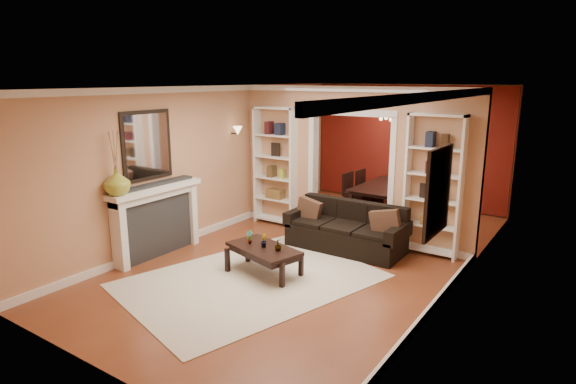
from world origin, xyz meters
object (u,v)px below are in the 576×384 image
Objects in this scene: sofa at (346,227)px; dining_table at (388,200)px; fireplace at (158,221)px; bookshelf_left at (276,167)px; coffee_table at (264,261)px; bookshelf_right at (434,186)px.

dining_table is at bearing 95.83° from sofa.
bookshelf_left is at bearing 77.95° from fireplace.
sofa is at bearing 88.03° from coffee_table.
sofa is at bearing -155.10° from bookshelf_right.
fireplace is (-3.64, -2.53, -0.57)m from bookshelf_right.
sofa is 1.57m from bookshelf_right.
bookshelf_right reaches higher than fireplace.
fireplace reaches higher than dining_table.
bookshelf_right is at bearing 24.90° from sofa.
bookshelf_left is at bearing 180.00° from bookshelf_right.
bookshelf_left is 2.55m from dining_table.
coffee_table is 2.96m from bookshelf_right.
sofa is 2.08m from bookshelf_left.
fireplace reaches higher than coffee_table.
bookshelf_left reaches higher than sofa.
fireplace is 4.84m from dining_table.
sofa is at bearing -174.17° from dining_table.
dining_table is (2.15, 4.33, -0.26)m from fireplace.
bookshelf_right is (1.25, 0.58, 0.76)m from sofa.
fireplace is at bearing -145.20° from bookshelf_right.
coffee_table is at bearing -107.53° from sofa.
fireplace is at bearing -140.79° from sofa.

